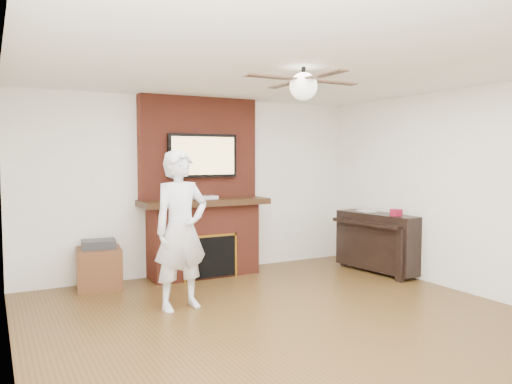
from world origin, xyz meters
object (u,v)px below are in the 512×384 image
side_table (99,266)px  fireplace (202,205)px  person (181,230)px  piano (378,241)px

side_table → fireplace: bearing=10.0°
person → side_table: (-0.63, 1.30, -0.59)m
piano → fireplace: bearing=148.4°
fireplace → piano: fireplace is taller
fireplace → side_table: bearing=-177.3°
person → piano: bearing=-3.1°
fireplace → side_table: 1.60m
person → piano: size_ratio=1.29×
fireplace → person: size_ratio=1.44×
fireplace → person: fireplace is taller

